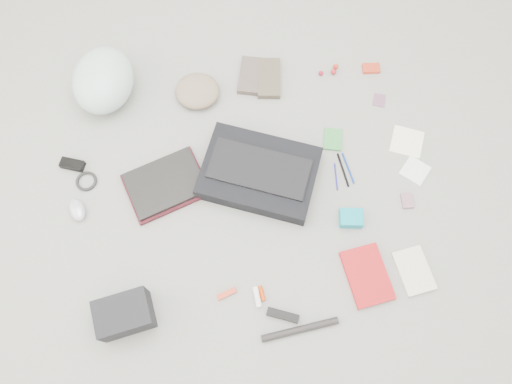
{
  "coord_description": "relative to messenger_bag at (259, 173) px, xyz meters",
  "views": [
    {
      "loc": [
        -0.12,
        -0.74,
        1.99
      ],
      "look_at": [
        0.0,
        0.0,
        0.05
      ],
      "focal_mm": 35.0,
      "sensor_mm": 36.0,
      "label": 1
    }
  ],
  "objects": [
    {
      "name": "cable_coil",
      "position": [
        -0.74,
        0.09,
        -0.03
      ],
      "size": [
        0.12,
        0.12,
        0.01
      ],
      "primitive_type": "torus",
      "rotation": [
        0.0,
        0.0,
        -0.41
      ],
      "color": "black",
      "rests_on": "ground_plane"
    },
    {
      "name": "camera_bag",
      "position": [
        -0.6,
        -0.51,
        0.03
      ],
      "size": [
        0.22,
        0.17,
        0.13
      ],
      "primitive_type": "cube",
      "rotation": [
        0.0,
        0.0,
        0.14
      ],
      "color": "black",
      "rests_on": "ground_plane"
    },
    {
      "name": "mitten_left",
      "position": [
        0.04,
        0.5,
        -0.03
      ],
      "size": [
        0.15,
        0.21,
        0.03
      ],
      "primitive_type": "cube",
      "rotation": [
        0.0,
        0.0,
        -0.28
      ],
      "color": "brown",
      "rests_on": "ground_plane"
    },
    {
      "name": "toiletry_tube_white",
      "position": [
        -0.09,
        -0.51,
        -0.03
      ],
      "size": [
        0.03,
        0.08,
        0.02
      ],
      "primitive_type": "cylinder",
      "rotation": [
        1.57,
        0.0,
        0.05
      ],
      "color": "white",
      "rests_on": "ground_plane"
    },
    {
      "name": "lollipop_b",
      "position": [
        0.43,
        0.47,
        -0.03
      ],
      "size": [
        0.03,
        0.03,
        0.03
      ],
      "primitive_type": "sphere",
      "rotation": [
        0.0,
        0.0,
        0.37
      ],
      "color": "#AF1E23",
      "rests_on": "ground_plane"
    },
    {
      "name": "beanie",
      "position": [
        -0.21,
        0.45,
        -0.0
      ],
      "size": [
        0.25,
        0.25,
        0.07
      ],
      "primitive_type": "ellipsoid",
      "rotation": [
        0.0,
        0.0,
        -0.33
      ],
      "color": "#8C755F",
      "rests_on": "ground_plane"
    },
    {
      "name": "bike_helmet",
      "position": [
        -0.62,
        0.52,
        0.06
      ],
      "size": [
        0.34,
        0.39,
        0.2
      ],
      "primitive_type": "ellipsoid",
      "rotation": [
        0.0,
        0.0,
        -0.25
      ],
      "color": "silver",
      "rests_on": "ground_plane"
    },
    {
      "name": "bag_flap",
      "position": [
        0.0,
        -0.0,
        0.05
      ],
      "size": [
        0.46,
        0.34,
        0.01
      ],
      "primitive_type": "cube",
      "rotation": [
        0.0,
        0.0,
        -0.42
      ],
      "color": "black",
      "rests_on": "messenger_bag"
    },
    {
      "name": "notepad",
      "position": [
        0.35,
        0.12,
        -0.03
      ],
      "size": [
        0.1,
        0.12,
        0.01
      ],
      "primitive_type": "cube",
      "rotation": [
        0.0,
        0.0,
        -0.26
      ],
      "color": "#38893F",
      "rests_on": "ground_plane"
    },
    {
      "name": "laptop",
      "position": [
        -0.4,
        0.02,
        -0.01
      ],
      "size": [
        0.36,
        0.3,
        0.02
      ],
      "primitive_type": "cube",
      "rotation": [
        0.0,
        0.0,
        0.29
      ],
      "color": "black",
      "rests_on": "laptop_sleeve"
    },
    {
      "name": "napkin_bottom",
      "position": [
        0.67,
        -0.08,
        -0.04
      ],
      "size": [
        0.15,
        0.15,
        0.01
      ],
      "primitive_type": "cube",
      "rotation": [
        0.0,
        0.0,
        0.8
      ],
      "color": "white",
      "rests_on": "ground_plane"
    },
    {
      "name": "accordion_wallet",
      "position": [
        0.34,
        -0.25,
        -0.02
      ],
      "size": [
        0.11,
        0.09,
        0.05
      ],
      "primitive_type": "cube",
      "rotation": [
        0.0,
        0.0,
        -0.18
      ],
      "color": "#069EB7",
      "rests_on": "ground_plane"
    },
    {
      "name": "pen_black",
      "position": [
        0.36,
        -0.03,
        -0.04
      ],
      "size": [
        0.02,
        0.16,
        0.01
      ],
      "primitive_type": "cylinder",
      "rotation": [
        1.57,
        0.0,
        0.08
      ],
      "color": "black",
      "rests_on": "ground_plane"
    },
    {
      "name": "lollipop_c",
      "position": [
        0.44,
        0.49,
        -0.03
      ],
      "size": [
        0.03,
        0.03,
        0.02
      ],
      "primitive_type": "sphere",
      "rotation": [
        0.0,
        0.0,
        -0.41
      ],
      "color": "red",
      "rests_on": "ground_plane"
    },
    {
      "name": "lollipop_a",
      "position": [
        0.37,
        0.47,
        -0.03
      ],
      "size": [
        0.03,
        0.03,
        0.02
      ],
      "primitive_type": "sphere",
      "rotation": [
        0.0,
        0.0,
        0.33
      ],
      "color": "maroon",
      "rests_on": "ground_plane"
    },
    {
      "name": "napkin_top",
      "position": [
        0.67,
        0.06,
        -0.04
      ],
      "size": [
        0.18,
        0.18,
        0.01
      ],
      "primitive_type": "cube",
      "rotation": [
        0.0,
        0.0,
        1.13
      ],
      "color": "white",
      "rests_on": "ground_plane"
    },
    {
      "name": "power_brick",
      "position": [
        -0.79,
        0.18,
        -0.03
      ],
      "size": [
        0.11,
        0.08,
        0.03
      ],
      "primitive_type": "cube",
      "rotation": [
        0.0,
        0.0,
        -0.38
      ],
      "color": "black",
      "rests_on": "ground_plane"
    },
    {
      "name": "mouse",
      "position": [
        -0.78,
        -0.04,
        -0.02
      ],
      "size": [
        0.09,
        0.12,
        0.04
      ],
      "primitive_type": "ellipsoid",
      "rotation": [
        0.0,
        0.0,
        0.28
      ],
      "color": "silver",
      "rests_on": "ground_plane"
    },
    {
      "name": "multitool",
      "position": [
        -0.21,
        -0.48,
        -0.03
      ],
      "size": [
        0.08,
        0.04,
        0.01
      ],
      "primitive_type": "cube",
      "rotation": [
        0.0,
        0.0,
        0.28
      ],
      "color": "red",
      "rests_on": "ground_plane"
    },
    {
      "name": "bike_pump",
      "position": [
        0.05,
        -0.66,
        -0.03
      ],
      "size": [
        0.3,
        0.05,
        0.03
      ],
      "primitive_type": "cylinder",
      "rotation": [
        0.0,
        1.57,
        0.08
      ],
      "color": "black",
      "rests_on": "ground_plane"
    },
    {
      "name": "u_lock",
      "position": [
        -0.0,
        -0.6,
        -0.03
      ],
      "size": [
        0.13,
        0.08,
        0.03
      ],
      "primitive_type": "cube",
      "rotation": [
        0.0,
        0.0,
        -0.41
      ],
      "color": "black",
      "rests_on": "ground_plane"
    },
    {
      "name": "ground_plane",
      "position": [
        -0.03,
        -0.09,
        -0.04
      ],
      "size": [
        4.0,
        4.0,
        0.0
      ],
      "primitive_type": "plane",
      "color": "gray"
    },
    {
      "name": "card_deck",
      "position": [
        0.6,
        -0.21,
        -0.03
      ],
      "size": [
        0.05,
        0.07,
        0.01
      ],
      "primitive_type": "cube",
      "rotation": [
        0.0,
        0.0,
        -0.08
      ],
      "color": "#9D6980",
      "rests_on": "ground_plane"
    },
    {
      "name": "pen_blue",
      "position": [
        0.33,
        -0.05,
        -0.04
      ],
      "size": [
        0.02,
        0.12,
        0.01
      ],
      "primitive_type": "cylinder",
      "rotation": [
        1.57,
        0.0,
        -0.11
      ],
      "color": "navy",
      "rests_on": "ground_plane"
    },
    {
      "name": "toiletry_tube_orange",
      "position": [
        -0.07,
        -0.5,
        -0.03
      ],
      "size": [
        0.02,
        0.06,
        0.02
      ],
      "primitive_type": "cylinder",
      "rotation": [
        1.57,
        0.0,
        0.11
      ],
      "color": "#CD3401",
      "rests_on": "ground_plane"
    },
    {
      "name": "laptop_sleeve",
      "position": [
        -0.4,
        0.02,
        -0.03
      ],
      "size": [
        0.38,
        0.33,
        0.02
      ],
      "primitive_type": "cube",
      "rotation": [
        0.0,
        0.0,
        0.29
      ],
      "color": "#4D1720",
      "rests_on": "ground_plane"
    },
    {
      "name": "messenger_bag",
      "position": [
        0.0,
        0.0,
        0.0
      ],
      "size": [
        0.57,
        0.5,
        0.08
      ],
      "primitive_type": "cube",
      "rotation": [
        0.0,
        0.0,
        -0.42
      ],
      "color": "black",
      "rests_on": "ground_plane"
    },
    {
      "name": "book_red",
      "position": [
        0.36,
        -0.5,
        -0.03
      ],
      "size": [
        0.18,
        0.25,
        0.02
      ],
      "primitive_type": "cube",
      "rotation": [
        0.0,
        0.0,
        0.11
      ],
      "color": "red",
      "rests_on": "ground_plane"
    },
    {
      "name": "stamp_sheet",
      "position": [
        0.61,
        0.29,
        -0.04
      ],
      "size": [
        0.07,
        0.08,
        0.0
      ],
      "primitive_type": "cube",
      "rotation": [
        0.0,
        0.0,
        -0.38
      ],
      "color": "#7F5472",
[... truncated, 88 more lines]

